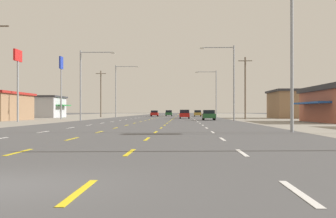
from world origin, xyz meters
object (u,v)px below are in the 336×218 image
at_px(sedan_far_right_nearest, 209,115).
at_px(pole_sign_left_row_1, 18,66).
at_px(streetlight_left_row_1, 84,79).
at_px(streetlight_left_row_2, 118,87).
at_px(streetlight_right_row_0, 287,39).
at_px(pole_sign_left_row_2, 61,72).
at_px(hatchback_far_right_midfar, 198,113).
at_px(streetlight_right_row_1, 230,77).
at_px(streetlight_right_row_2, 214,90).
at_px(hatchback_inner_right_near, 185,114).
at_px(sedan_inner_left_mid, 155,113).
at_px(hatchback_center_turn_far, 169,113).

xyz_separation_m(sedan_far_right_nearest, pole_sign_left_row_1, (-23.25, -12.88, 5.87)).
distance_m(streetlight_left_row_1, streetlight_left_row_2, 34.47).
distance_m(pole_sign_left_row_1, streetlight_right_row_0, 37.61).
height_order(sedan_far_right_nearest, pole_sign_left_row_2, pole_sign_left_row_2).
height_order(hatchback_far_right_midfar, streetlight_right_row_1, streetlight_right_row_1).
height_order(streetlight_right_row_0, streetlight_left_row_2, streetlight_left_row_2).
distance_m(hatchback_far_right_midfar, streetlight_right_row_2, 20.63).
bearing_deg(hatchback_inner_right_near, pole_sign_left_row_2, -163.41).
bearing_deg(streetlight_right_row_1, streetlight_right_row_2, 89.96).
height_order(hatchback_far_right_midfar, streetlight_right_row_2, streetlight_right_row_2).
distance_m(sedan_far_right_nearest, hatchback_inner_right_near, 14.45).
relative_size(hatchback_far_right_midfar, streetlight_right_row_1, 0.39).
xyz_separation_m(streetlight_right_row_0, streetlight_left_row_1, (-19.46, 34.46, -0.25)).
distance_m(hatchback_far_right_midfar, streetlight_left_row_1, 57.05).
height_order(sedan_far_right_nearest, hatchback_far_right_midfar, hatchback_far_right_midfar).
height_order(hatchback_far_right_midfar, streetlight_right_row_0, streetlight_right_row_0).
height_order(sedan_inner_left_mid, pole_sign_left_row_2, pole_sign_left_row_2).
bearing_deg(hatchback_center_turn_far, pole_sign_left_row_1, -102.65).
xyz_separation_m(pole_sign_left_row_2, streetlight_left_row_2, (6.47, 20.71, -1.38)).
bearing_deg(sedan_inner_left_mid, streetlight_right_row_2, -56.49).
distance_m(sedan_far_right_nearest, streetlight_right_row_0, 40.49).
xyz_separation_m(sedan_far_right_nearest, streetlight_right_row_1, (2.54, -5.63, 5.04)).
distance_m(streetlight_right_row_0, streetlight_right_row_2, 68.92).
bearing_deg(streetlight_left_row_1, hatchback_far_right_midfar, 72.98).
bearing_deg(sedan_inner_left_mid, pole_sign_left_row_2, -107.45).
height_order(hatchback_inner_right_near, streetlight_left_row_1, streetlight_left_row_1).
bearing_deg(pole_sign_left_row_2, pole_sign_left_row_1, -89.93).
bearing_deg(sedan_far_right_nearest, streetlight_right_row_1, -65.70).
bearing_deg(pole_sign_left_row_1, hatchback_inner_right_near, 53.61).
xyz_separation_m(sedan_far_right_nearest, streetlight_left_row_1, (-16.76, -5.63, 4.75)).
bearing_deg(streetlight_left_row_1, streetlight_right_row_0, -60.55).
relative_size(streetlight_left_row_1, streetlight_right_row_1, 0.94).
xyz_separation_m(pole_sign_left_row_2, streetlight_right_row_0, (25.97, -48.22, -1.78)).
relative_size(hatchback_far_right_midfar, streetlight_right_row_0, 0.39).
relative_size(streetlight_right_row_0, streetlight_left_row_1, 1.08).
bearing_deg(hatchback_center_turn_far, hatchback_inner_right_near, -84.90).
xyz_separation_m(hatchback_inner_right_near, hatchback_center_turn_far, (-3.93, 43.98, 0.00)).
xyz_separation_m(hatchback_inner_right_near, hatchback_far_right_midfar, (3.29, 34.69, 0.00)).
bearing_deg(hatchback_far_right_midfar, streetlight_right_row_1, -87.19).
distance_m(sedan_far_right_nearest, streetlight_right_row_2, 29.33).
xyz_separation_m(sedan_inner_left_mid, pole_sign_left_row_2, (-12.73, -40.51, 6.78)).
height_order(sedan_far_right_nearest, sedan_inner_left_mid, same).
xyz_separation_m(streetlight_right_row_1, streetlight_left_row_2, (-19.34, 34.46, 0.36)).
xyz_separation_m(hatchback_far_right_midfar, pole_sign_left_row_2, (-23.15, -40.61, 6.75)).
distance_m(sedan_far_right_nearest, pole_sign_left_row_2, 25.57).
relative_size(sedan_far_right_nearest, sedan_inner_left_mid, 1.00).
distance_m(hatchback_far_right_midfar, hatchback_center_turn_far, 11.76).
bearing_deg(streetlight_right_row_2, streetlight_left_row_2, 180.00).
bearing_deg(streetlight_right_row_0, sedan_far_right_nearest, 93.84).
relative_size(hatchback_far_right_midfar, hatchback_center_turn_far, 1.00).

